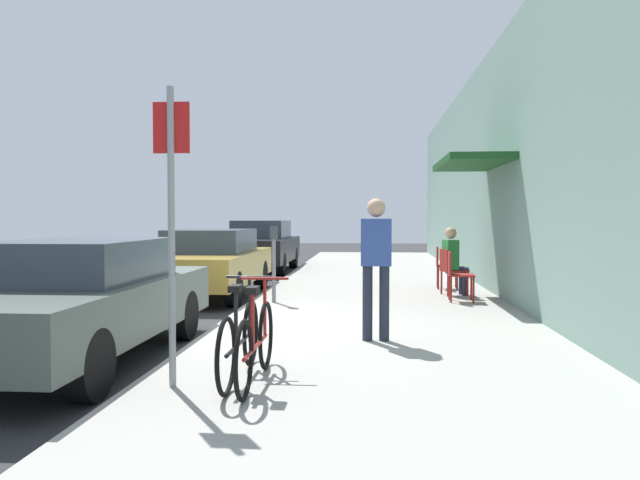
{
  "coord_description": "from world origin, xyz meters",
  "views": [
    {
      "loc": [
        2.11,
        -8.16,
        1.6
      ],
      "look_at": [
        0.73,
        8.84,
        0.97
      ],
      "focal_mm": 34.71,
      "sensor_mm": 36.0,
      "label": 1
    }
  ],
  "objects_px": {
    "street_sign": "(171,212)",
    "cafe_chair_2": "(443,264)",
    "cafe_chair_1": "(450,269)",
    "parked_car_0": "(77,298)",
    "parked_car_2": "(261,245)",
    "bicycle_1": "(256,343)",
    "bicycle_0": "(240,340)",
    "parking_meter": "(274,258)",
    "seated_patron_1": "(454,259)",
    "cafe_chair_0": "(457,273)",
    "pedestrian_standing": "(376,257)",
    "parked_car_1": "(210,262)"
  },
  "relations": [
    {
      "from": "street_sign",
      "to": "cafe_chair_2",
      "type": "xyz_separation_m",
      "value": [
        3.23,
        7.73,
        -1.02
      ]
    },
    {
      "from": "cafe_chair_2",
      "to": "cafe_chair_1",
      "type": "bearing_deg",
      "value": -89.92
    },
    {
      "from": "parked_car_0",
      "to": "parked_car_2",
      "type": "distance_m",
      "value": 11.53
    },
    {
      "from": "bicycle_1",
      "to": "bicycle_0",
      "type": "bearing_deg",
      "value": 144.98
    },
    {
      "from": "parking_meter",
      "to": "seated_patron_1",
      "type": "height_order",
      "value": "parking_meter"
    },
    {
      "from": "cafe_chair_2",
      "to": "parked_car_2",
      "type": "bearing_deg",
      "value": 132.86
    },
    {
      "from": "bicycle_0",
      "to": "cafe_chair_0",
      "type": "relative_size",
      "value": 1.97
    },
    {
      "from": "parking_meter",
      "to": "cafe_chair_2",
      "type": "bearing_deg",
      "value": 36.64
    },
    {
      "from": "bicycle_0",
      "to": "pedestrian_standing",
      "type": "distance_m",
      "value": 2.34
    },
    {
      "from": "street_sign",
      "to": "pedestrian_standing",
      "type": "distance_m",
      "value": 2.85
    },
    {
      "from": "parked_car_0",
      "to": "cafe_chair_1",
      "type": "distance_m",
      "value": 7.12
    },
    {
      "from": "pedestrian_standing",
      "to": "parked_car_2",
      "type": "bearing_deg",
      "value": 107.11
    },
    {
      "from": "pedestrian_standing",
      "to": "parked_car_1",
      "type": "bearing_deg",
      "value": 124.31
    },
    {
      "from": "parked_car_1",
      "to": "cafe_chair_2",
      "type": "height_order",
      "value": "parked_car_1"
    },
    {
      "from": "street_sign",
      "to": "cafe_chair_1",
      "type": "distance_m",
      "value": 7.43
    },
    {
      "from": "parked_car_1",
      "to": "bicycle_0",
      "type": "height_order",
      "value": "parked_car_1"
    },
    {
      "from": "street_sign",
      "to": "parked_car_2",
      "type": "bearing_deg",
      "value": 96.67
    },
    {
      "from": "bicycle_0",
      "to": "cafe_chair_2",
      "type": "distance_m",
      "value": 7.93
    },
    {
      "from": "cafe_chair_0",
      "to": "pedestrian_standing",
      "type": "distance_m",
      "value": 3.9
    },
    {
      "from": "parking_meter",
      "to": "cafe_chair_1",
      "type": "bearing_deg",
      "value": 21.38
    },
    {
      "from": "parked_car_0",
      "to": "cafe_chair_1",
      "type": "xyz_separation_m",
      "value": [
        4.73,
        5.32,
        -0.08
      ]
    },
    {
      "from": "parked_car_1",
      "to": "cafe_chair_0",
      "type": "distance_m",
      "value": 4.89
    },
    {
      "from": "parking_meter",
      "to": "cafe_chair_1",
      "type": "xyz_separation_m",
      "value": [
        3.18,
        1.25,
        -0.26
      ]
    },
    {
      "from": "parked_car_2",
      "to": "bicycle_1",
      "type": "distance_m",
      "value": 12.86
    },
    {
      "from": "parked_car_0",
      "to": "bicycle_1",
      "type": "height_order",
      "value": "parked_car_0"
    },
    {
      "from": "cafe_chair_1",
      "to": "cafe_chair_2",
      "type": "height_order",
      "value": "same"
    },
    {
      "from": "parking_meter",
      "to": "parked_car_0",
      "type": "bearing_deg",
      "value": -110.85
    },
    {
      "from": "parked_car_1",
      "to": "parking_meter",
      "type": "xyz_separation_m",
      "value": [
        1.55,
        -1.6,
        0.18
      ]
    },
    {
      "from": "cafe_chair_0",
      "to": "seated_patron_1",
      "type": "height_order",
      "value": "seated_patron_1"
    },
    {
      "from": "seated_patron_1",
      "to": "pedestrian_standing",
      "type": "height_order",
      "value": "pedestrian_standing"
    },
    {
      "from": "parked_car_2",
      "to": "street_sign",
      "type": "distance_m",
      "value": 12.94
    },
    {
      "from": "parked_car_2",
      "to": "cafe_chair_2",
      "type": "height_order",
      "value": "parked_car_2"
    },
    {
      "from": "bicycle_0",
      "to": "cafe_chair_0",
      "type": "bearing_deg",
      "value": 63.71
    },
    {
      "from": "parked_car_0",
      "to": "parking_meter",
      "type": "xyz_separation_m",
      "value": [
        1.55,
        4.07,
        0.18
      ]
    },
    {
      "from": "parking_meter",
      "to": "street_sign",
      "type": "xyz_separation_m",
      "value": [
        -0.05,
        -5.36,
        0.75
      ]
    },
    {
      "from": "parking_meter",
      "to": "bicycle_1",
      "type": "xyz_separation_m",
      "value": [
        0.66,
        -5.21,
        -0.41
      ]
    },
    {
      "from": "bicycle_1",
      "to": "cafe_chair_2",
      "type": "relative_size",
      "value": 1.97
    },
    {
      "from": "street_sign",
      "to": "cafe_chair_2",
      "type": "bearing_deg",
      "value": 67.31
    },
    {
      "from": "parking_meter",
      "to": "pedestrian_standing",
      "type": "xyz_separation_m",
      "value": [
        1.73,
        -3.21,
        0.23
      ]
    },
    {
      "from": "parked_car_2",
      "to": "parking_meter",
      "type": "bearing_deg",
      "value": -78.27
    },
    {
      "from": "parked_car_1",
      "to": "cafe_chair_2",
      "type": "bearing_deg",
      "value": 9.14
    },
    {
      "from": "bicycle_0",
      "to": "bicycle_1",
      "type": "distance_m",
      "value": 0.21
    },
    {
      "from": "cafe_chair_2",
      "to": "parked_car_0",
      "type": "bearing_deg",
      "value": -126.32
    },
    {
      "from": "street_sign",
      "to": "seated_patron_1",
      "type": "distance_m",
      "value": 7.44
    },
    {
      "from": "parked_car_1",
      "to": "pedestrian_standing",
      "type": "xyz_separation_m",
      "value": [
        3.28,
        -4.81,
        0.41
      ]
    },
    {
      "from": "bicycle_1",
      "to": "parked_car_0",
      "type": "bearing_deg",
      "value": 152.73
    },
    {
      "from": "cafe_chair_0",
      "to": "cafe_chair_1",
      "type": "xyz_separation_m",
      "value": [
        0.0,
        0.87,
        0.0
      ]
    },
    {
      "from": "bicycle_1",
      "to": "seated_patron_1",
      "type": "height_order",
      "value": "seated_patron_1"
    },
    {
      "from": "parked_car_0",
      "to": "cafe_chair_0",
      "type": "bearing_deg",
      "value": 43.22
    },
    {
      "from": "parked_car_1",
      "to": "cafe_chair_0",
      "type": "bearing_deg",
      "value": -14.55
    }
  ]
}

